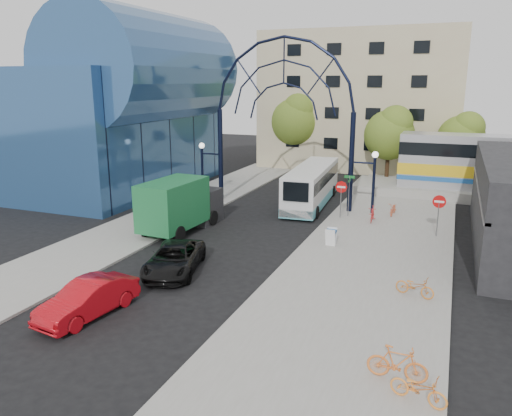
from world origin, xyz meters
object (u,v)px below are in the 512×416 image
at_px(green_truck, 181,205).
at_px(black_suv, 174,259).
at_px(do_not_enter_sign, 439,206).
at_px(bike_near_b, 372,214).
at_px(stop_sign, 341,190).
at_px(bike_near_a, 393,209).
at_px(bike_far_b, 397,363).
at_px(tree_north_a, 391,132).
at_px(bike_far_c, 419,388).
at_px(bike_far_a, 415,286).
at_px(tree_north_b, 297,119).
at_px(gateway_arch, 284,88).
at_px(sandwich_board, 331,235).
at_px(city_bus, 312,185).
at_px(street_name_sign, 349,187).
at_px(red_sedan, 88,299).
at_px(tree_north_c, 463,136).

xyz_separation_m(green_truck, black_suv, (3.19, -6.27, -0.96)).
bearing_deg(do_not_enter_sign, bike_near_b, 155.67).
height_order(stop_sign, bike_near_a, stop_sign).
height_order(stop_sign, bike_far_b, stop_sign).
relative_size(tree_north_a, bike_far_c, 4.20).
bearing_deg(bike_near_a, bike_far_a, -76.23).
height_order(tree_north_b, black_suv, tree_north_b).
height_order(gateway_arch, bike_near_a, gateway_arch).
bearing_deg(do_not_enter_sign, black_suv, -137.95).
distance_m(sandwich_board, green_truck, 9.43).
relative_size(city_bus, green_truck, 1.60).
xyz_separation_m(tree_north_b, black_suv, (3.28, -30.39, -4.59)).
relative_size(black_suv, bike_near_b, 2.94).
bearing_deg(bike_far_b, gateway_arch, 28.83).
height_order(gateway_arch, green_truck, gateway_arch).
bearing_deg(street_name_sign, red_sedan, -109.58).
bearing_deg(street_name_sign, bike_near_b, -23.74).
relative_size(stop_sign, bike_far_b, 1.35).
distance_m(gateway_arch, do_not_enter_sign, 13.43).
bearing_deg(stop_sign, bike_near_b, -4.52).
distance_m(bike_near_a, bike_near_b, 2.42).
bearing_deg(gateway_arch, bike_far_a, -51.79).
bearing_deg(gateway_arch, red_sedan, -93.87).
relative_size(do_not_enter_sign, green_truck, 0.37).
bearing_deg(street_name_sign, green_truck, -142.93).
distance_m(gateway_arch, city_bus, 7.42).
height_order(bike_far_b, bike_far_c, bike_far_b).
distance_m(tree_north_b, city_bus, 16.12).
bearing_deg(red_sedan, bike_near_a, 72.59).
distance_m(stop_sign, tree_north_a, 14.23).
height_order(tree_north_b, bike_near_b, tree_north_b).
height_order(do_not_enter_sign, red_sedan, do_not_enter_sign).
relative_size(city_bus, bike_near_a, 6.51).
bearing_deg(tree_north_a, green_truck, -116.22).
relative_size(green_truck, bike_far_a, 3.96).
xyz_separation_m(sandwich_board, tree_north_b, (-9.48, 23.95, 4.52)).
bearing_deg(green_truck, city_bus, 62.47).
height_order(sandwich_board, tree_north_c, tree_north_c).
bearing_deg(sandwich_board, do_not_enter_sign, 36.68).
distance_m(tree_north_c, green_truck, 27.37).
bearing_deg(do_not_enter_sign, red_sedan, -128.03).
height_order(do_not_enter_sign, tree_north_c, tree_north_c).
height_order(stop_sign, bike_near_b, stop_sign).
relative_size(green_truck, bike_near_a, 4.08).
xyz_separation_m(tree_north_c, black_suv, (-12.72, -28.39, -3.60)).
xyz_separation_m(black_suv, bike_far_c, (11.80, -6.42, -0.12)).
xyz_separation_m(stop_sign, red_sedan, (-6.14, -17.78, -1.28)).
bearing_deg(bike_near_b, stop_sign, 172.83).
height_order(sandwich_board, bike_far_c, sandwich_board).
bearing_deg(sandwich_board, bike_far_a, -47.34).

